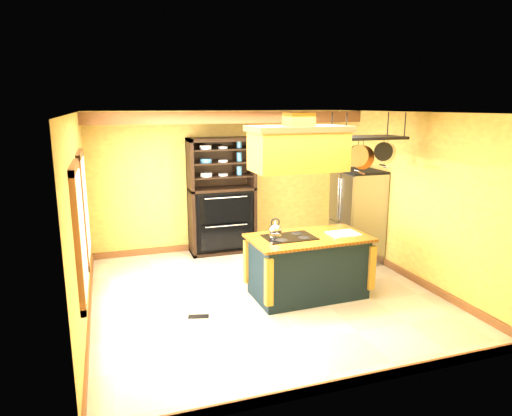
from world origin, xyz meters
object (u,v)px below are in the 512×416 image
pot_rack (367,145)px  refrigerator (357,218)px  hutch (222,208)px  kitchen_island (308,266)px  range_hood (298,147)px

pot_rack → refrigerator: (0.60, 1.17, -1.44)m
pot_rack → hutch: size_ratio=0.52×
kitchen_island → range_hood: bearing=178.4°
kitchen_island → refrigerator: (1.51, 1.19, 0.33)m
kitchen_island → hutch: hutch is taller
kitchen_island → pot_rack: 1.98m
kitchen_island → refrigerator: 1.95m
refrigerator → kitchen_island: bearing=-141.8°
pot_rack → refrigerator: bearing=62.8°
hutch → kitchen_island: bearing=-74.6°
refrigerator → hutch: 2.56m
kitchen_island → hutch: size_ratio=0.80×
pot_rack → refrigerator: size_ratio=0.70×
range_hood → hutch: 2.89m
range_hood → kitchen_island: bearing=0.2°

